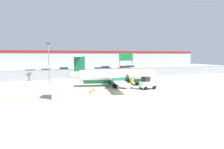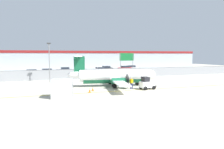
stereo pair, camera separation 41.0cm
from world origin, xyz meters
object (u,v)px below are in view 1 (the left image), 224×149
(parked_car_1, at_px, (46,72))
(parked_car_6, at_px, (124,68))
(parked_car_5, at_px, (105,69))
(highway_sign, at_px, (126,59))
(traffic_cone_near_right, at_px, (93,89))
(commuter_airplane, at_px, (116,76))
(cargo_container, at_px, (63,88))
(parked_car_2, at_px, (63,70))
(parked_car_7, at_px, (131,68))
(parked_car_4, at_px, (99,70))
(apron_light_pole, at_px, (49,59))
(baggage_tug, at_px, (147,84))
(traffic_cone_far_left, at_px, (141,83))
(parked_car_3, at_px, (82,72))
(ground_crew_worker, at_px, (132,82))
(traffic_cone_near_left, at_px, (90,90))
(parked_car_0, at_px, (30,73))

(parked_car_1, height_order, parked_car_6, same)
(parked_car_5, relative_size, highway_sign, 0.79)
(traffic_cone_near_right, bearing_deg, parked_car_5, 70.66)
(commuter_airplane, relative_size, cargo_container, 5.93)
(cargo_container, height_order, parked_car_2, cargo_container)
(parked_car_7, bearing_deg, parked_car_4, -153.69)
(commuter_airplane, height_order, parked_car_4, commuter_airplane)
(parked_car_4, distance_m, apron_light_pole, 20.54)
(baggage_tug, distance_m, apron_light_pole, 18.57)
(traffic_cone_far_left, bearing_deg, parked_car_2, 111.74)
(traffic_cone_near_right, relative_size, parked_car_1, 0.15)
(parked_car_1, distance_m, parked_car_3, 9.18)
(ground_crew_worker, distance_m, parked_car_6, 32.91)
(commuter_airplane, bearing_deg, apron_light_pole, 151.17)
(traffic_cone_near_right, height_order, traffic_cone_far_left, same)
(parked_car_5, bearing_deg, apron_light_pole, 46.10)
(commuter_airplane, height_order, baggage_tug, commuter_airplane)
(parked_car_1, distance_m, parked_car_2, 6.52)
(traffic_cone_near_left, relative_size, parked_car_2, 0.15)
(traffic_cone_near_left, height_order, parked_car_7, parked_car_7)
(ground_crew_worker, bearing_deg, traffic_cone_far_left, -21.05)
(parked_car_3, height_order, parked_car_5, same)
(commuter_airplane, height_order, cargo_container, commuter_airplane)
(apron_light_pole, bearing_deg, traffic_cone_far_left, -28.67)
(traffic_cone_near_right, relative_size, parked_car_7, 0.15)
(traffic_cone_near_left, relative_size, parked_car_7, 0.15)
(parked_car_1, xyz_separation_m, highway_sign, (18.12, -7.65, 3.24))
(commuter_airplane, height_order, parked_car_3, commuter_airplane)
(baggage_tug, bearing_deg, parked_car_3, 97.87)
(parked_car_5, bearing_deg, parked_car_6, 170.48)
(traffic_cone_near_left, bearing_deg, cargo_container, -151.91)
(ground_crew_worker, xyz_separation_m, parked_car_4, (1.86, 26.30, -0.06))
(traffic_cone_near_right, xyz_separation_m, apron_light_pole, (-5.62, 11.17, 3.99))
(cargo_container, xyz_separation_m, highway_sign, (16.46, 20.12, 3.04))
(baggage_tug, bearing_deg, traffic_cone_near_left, 172.44)
(parked_car_0, relative_size, parked_car_7, 1.03)
(traffic_cone_near_left, height_order, parked_car_4, parked_car_4)
(traffic_cone_near_right, xyz_separation_m, parked_car_4, (7.77, 26.37, 0.58))
(traffic_cone_near_left, distance_m, traffic_cone_near_right, 1.22)
(parked_car_0, distance_m, apron_light_pole, 13.02)
(traffic_cone_far_left, bearing_deg, parked_car_1, 124.85)
(parked_car_0, bearing_deg, parked_car_3, 162.76)
(apron_light_pole, bearing_deg, parked_car_1, 91.77)
(parked_car_1, height_order, parked_car_2, same)
(parked_car_0, xyz_separation_m, apron_light_pole, (4.07, -11.89, 3.41))
(parked_car_2, distance_m, parked_car_3, 9.65)
(cargo_container, distance_m, parked_car_2, 32.56)
(traffic_cone_far_left, relative_size, parked_car_7, 0.15)
(parked_car_5, height_order, parked_car_6, same)
(parked_car_3, bearing_deg, parked_car_6, -146.65)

